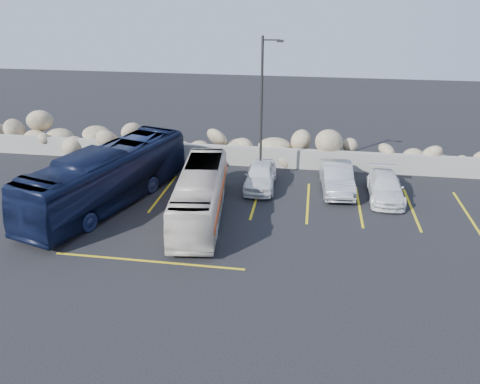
# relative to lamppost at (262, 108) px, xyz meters

# --- Properties ---
(ground) EXTENTS (90.00, 90.00, 0.00)m
(ground) POSITION_rel_lamppost_xyz_m (-2.56, -9.50, -4.30)
(ground) COLOR black
(ground) RESTS_ON ground
(seawall) EXTENTS (60.00, 0.40, 1.20)m
(seawall) POSITION_rel_lamppost_xyz_m (-2.56, 2.50, -3.70)
(seawall) COLOR gray
(seawall) RESTS_ON ground
(riprap_pile) EXTENTS (54.00, 2.80, 2.60)m
(riprap_pile) POSITION_rel_lamppost_xyz_m (-2.56, 3.70, -3.00)
(riprap_pile) COLOR #938060
(riprap_pile) RESTS_ON ground
(parking_lines) EXTENTS (18.16, 9.36, 0.01)m
(parking_lines) POSITION_rel_lamppost_xyz_m (2.09, -3.93, -4.29)
(parking_lines) COLOR gold
(parking_lines) RESTS_ON ground
(lamppost) EXTENTS (1.14, 0.18, 8.00)m
(lamppost) POSITION_rel_lamppost_xyz_m (0.00, 0.00, 0.00)
(lamppost) COLOR #2A2725
(lamppost) RESTS_ON ground
(vintage_bus) EXTENTS (2.96, 8.58, 2.34)m
(vintage_bus) POSITION_rel_lamppost_xyz_m (-2.37, -4.93, -3.12)
(vintage_bus) COLOR silver
(vintage_bus) RESTS_ON ground
(tour_coach) EXTENTS (5.45, 10.94, 2.97)m
(tour_coach) POSITION_rel_lamppost_xyz_m (-7.31, -4.23, -2.81)
(tour_coach) COLOR black
(tour_coach) RESTS_ON ground
(car_a) EXTENTS (1.74, 4.12, 1.39)m
(car_a) POSITION_rel_lamppost_xyz_m (0.06, -0.88, -3.60)
(car_a) COLOR silver
(car_a) RESTS_ON ground
(car_b) EXTENTS (1.90, 4.59, 1.48)m
(car_b) POSITION_rel_lamppost_xyz_m (4.22, -0.64, -3.56)
(car_b) COLOR #9E9EA2
(car_b) RESTS_ON ground
(car_c) EXTENTS (1.77, 4.25, 1.23)m
(car_c) POSITION_rel_lamppost_xyz_m (6.72, -1.31, -3.68)
(car_c) COLOR silver
(car_c) RESTS_ON ground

